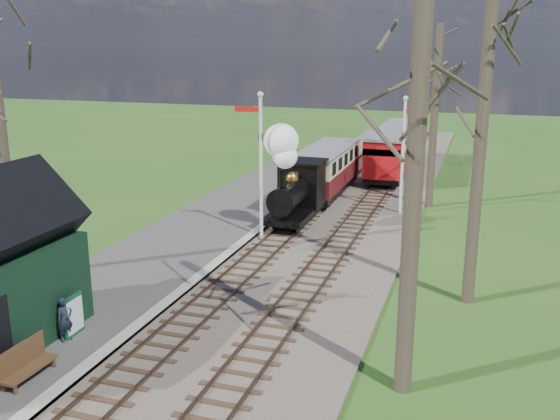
{
  "coord_description": "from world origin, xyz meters",
  "views": [
    {
      "loc": [
        7.87,
        -7.63,
        8.07
      ],
      "look_at": [
        0.35,
        15.3,
        1.6
      ],
      "focal_mm": 40.0,
      "sensor_mm": 36.0,
      "label": 1
    }
  ],
  "objects_px": {
    "locomotive": "(293,181)",
    "person": "(65,319)",
    "semaphore_far": "(405,146)",
    "coach": "(327,168)",
    "red_carriage_b": "(401,142)",
    "semaphore_near": "(259,156)",
    "sign_board": "(74,315)",
    "red_carriage_a": "(388,156)",
    "bench": "(25,362)"
  },
  "relations": [
    {
      "from": "locomotive",
      "to": "bench",
      "type": "relative_size",
      "value": 2.95
    },
    {
      "from": "bench",
      "to": "sign_board",
      "type": "bearing_deg",
      "value": 97.03
    },
    {
      "from": "semaphore_far",
      "to": "sign_board",
      "type": "height_order",
      "value": "semaphore_far"
    },
    {
      "from": "red_carriage_a",
      "to": "bench",
      "type": "bearing_deg",
      "value": -100.63
    },
    {
      "from": "bench",
      "to": "locomotive",
      "type": "bearing_deg",
      "value": 81.58
    },
    {
      "from": "semaphore_near",
      "to": "semaphore_far",
      "type": "bearing_deg",
      "value": 49.4
    },
    {
      "from": "red_carriage_a",
      "to": "person",
      "type": "bearing_deg",
      "value": -102.19
    },
    {
      "from": "sign_board",
      "to": "person",
      "type": "bearing_deg",
      "value": -91.21
    },
    {
      "from": "sign_board",
      "to": "red_carriage_b",
      "type": "bearing_deg",
      "value": 79.94
    },
    {
      "from": "bench",
      "to": "person",
      "type": "bearing_deg",
      "value": 98.56
    },
    {
      "from": "coach",
      "to": "red_carriage_b",
      "type": "distance_m",
      "value": 10.5
    },
    {
      "from": "semaphore_far",
      "to": "coach",
      "type": "bearing_deg",
      "value": 151.29
    },
    {
      "from": "coach",
      "to": "locomotive",
      "type": "bearing_deg",
      "value": -90.11
    },
    {
      "from": "locomotive",
      "to": "bench",
      "type": "distance_m",
      "value": 15.22
    },
    {
      "from": "locomotive",
      "to": "semaphore_far",
      "type": "bearing_deg",
      "value": 39.93
    },
    {
      "from": "semaphore_far",
      "to": "coach",
      "type": "xyz_separation_m",
      "value": [
        -4.37,
        2.4,
        -1.78
      ]
    },
    {
      "from": "semaphore_near",
      "to": "red_carriage_a",
      "type": "height_order",
      "value": "semaphore_near"
    },
    {
      "from": "red_carriage_a",
      "to": "bench",
      "type": "distance_m",
      "value": 26.19
    },
    {
      "from": "semaphore_near",
      "to": "locomotive",
      "type": "bearing_deg",
      "value": 71.99
    },
    {
      "from": "semaphore_far",
      "to": "bench",
      "type": "distance_m",
      "value": 19.97
    },
    {
      "from": "semaphore_far",
      "to": "red_carriage_a",
      "type": "distance_m",
      "value": 7.5
    },
    {
      "from": "semaphore_near",
      "to": "sign_board",
      "type": "xyz_separation_m",
      "value": [
        -1.75,
        -10.29,
        -2.84
      ]
    },
    {
      "from": "red_carriage_a",
      "to": "sign_board",
      "type": "distance_m",
      "value": 23.94
    },
    {
      "from": "locomotive",
      "to": "semaphore_near",
      "type": "bearing_deg",
      "value": -108.01
    },
    {
      "from": "sign_board",
      "to": "person",
      "type": "xyz_separation_m",
      "value": [
        -0.01,
        -0.37,
        0.04
      ]
    },
    {
      "from": "semaphore_near",
      "to": "semaphore_far",
      "type": "height_order",
      "value": "semaphore_near"
    },
    {
      "from": "red_carriage_b",
      "to": "bench",
      "type": "xyz_separation_m",
      "value": [
        -4.83,
        -31.22,
        -0.98
      ]
    },
    {
      "from": "semaphore_near",
      "to": "coach",
      "type": "distance_m",
      "value": 8.68
    },
    {
      "from": "locomotive",
      "to": "person",
      "type": "bearing_deg",
      "value": -100.95
    },
    {
      "from": "semaphore_near",
      "to": "red_carriage_b",
      "type": "distance_m",
      "value": 18.98
    },
    {
      "from": "red_carriage_b",
      "to": "locomotive",
      "type": "bearing_deg",
      "value": -99.13
    },
    {
      "from": "semaphore_near",
      "to": "red_carriage_b",
      "type": "relative_size",
      "value": 1.12
    },
    {
      "from": "red_carriage_a",
      "to": "semaphore_far",
      "type": "bearing_deg",
      "value": -75.92
    },
    {
      "from": "red_carriage_a",
      "to": "bench",
      "type": "xyz_separation_m",
      "value": [
        -4.83,
        -25.72,
        -0.98
      ]
    },
    {
      "from": "coach",
      "to": "bench",
      "type": "height_order",
      "value": "coach"
    },
    {
      "from": "semaphore_far",
      "to": "red_carriage_b",
      "type": "distance_m",
      "value": 12.82
    },
    {
      "from": "locomotive",
      "to": "coach",
      "type": "distance_m",
      "value": 6.09
    },
    {
      "from": "semaphore_near",
      "to": "bench",
      "type": "bearing_deg",
      "value": -96.58
    },
    {
      "from": "red_carriage_b",
      "to": "bench",
      "type": "distance_m",
      "value": 31.61
    },
    {
      "from": "locomotive",
      "to": "red_carriage_b",
      "type": "height_order",
      "value": "locomotive"
    },
    {
      "from": "locomotive",
      "to": "sign_board",
      "type": "height_order",
      "value": "locomotive"
    },
    {
      "from": "red_carriage_b",
      "to": "person",
      "type": "xyz_separation_m",
      "value": [
        -5.13,
        -29.24,
        -0.78
      ]
    },
    {
      "from": "locomotive",
      "to": "person",
      "type": "relative_size",
      "value": 3.75
    },
    {
      "from": "semaphore_far",
      "to": "person",
      "type": "bearing_deg",
      "value": -112.49
    },
    {
      "from": "red_carriage_b",
      "to": "sign_board",
      "type": "distance_m",
      "value": 29.33
    },
    {
      "from": "semaphore_far",
      "to": "bench",
      "type": "bearing_deg",
      "value": -109.5
    },
    {
      "from": "semaphore_far",
      "to": "red_carriage_a",
      "type": "height_order",
      "value": "semaphore_far"
    },
    {
      "from": "semaphore_far",
      "to": "person",
      "type": "distance_m",
      "value": 18.21
    },
    {
      "from": "semaphore_far",
      "to": "red_carriage_b",
      "type": "height_order",
      "value": "semaphore_far"
    },
    {
      "from": "locomotive",
      "to": "red_carriage_b",
      "type": "distance_m",
      "value": 16.46
    }
  ]
}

